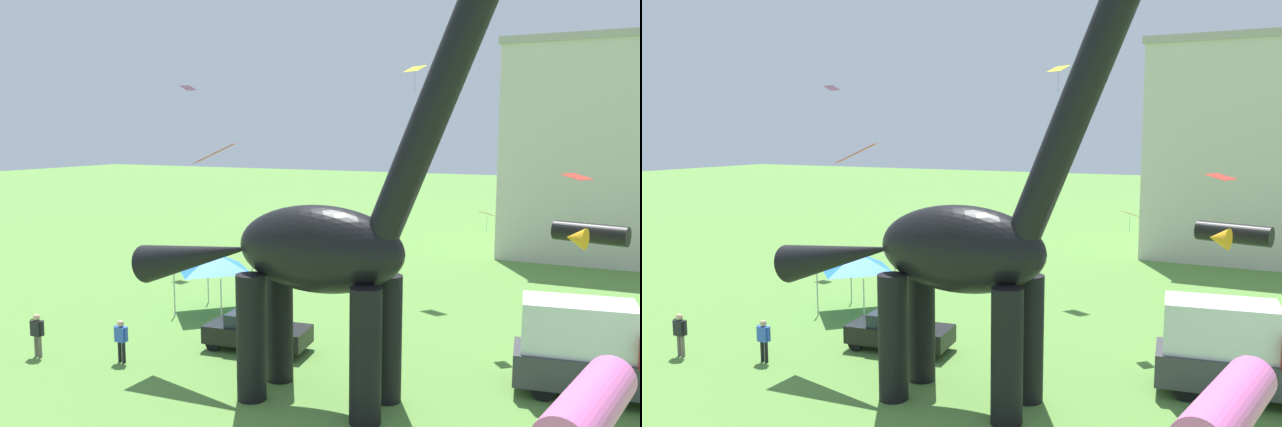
{
  "view_description": "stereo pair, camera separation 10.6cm",
  "coord_description": "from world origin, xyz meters",
  "views": [
    {
      "loc": [
        7.25,
        -12.18,
        8.8
      ],
      "look_at": [
        -2.31,
        7.3,
        6.01
      ],
      "focal_mm": 35.82,
      "sensor_mm": 36.0,
      "label": 1
    },
    {
      "loc": [
        7.35,
        -12.14,
        8.8
      ],
      "look_at": [
        -2.31,
        7.3,
        6.01
      ],
      "focal_mm": 35.82,
      "sensor_mm": 36.0,
      "label": 2
    }
  ],
  "objects": [
    {
      "name": "dinosaur_sculpture",
      "position": [
        -1.72,
        5.88,
        5.06
      ],
      "size": [
        13.39,
        2.84,
        13.99
      ],
      "rotation": [
        0.0,
        0.0,
        0.03
      ],
      "color": "black",
      "rests_on": "ground_plane"
    },
    {
      "name": "parked_sedan_left",
      "position": [
        -6.02,
        9.13,
        0.81
      ],
      "size": [
        4.39,
        2.29,
        1.55
      ],
      "rotation": [
        0.0,
        0.0,
        0.12
      ],
      "color": "black",
      "rests_on": "ground_plane"
    },
    {
      "name": "parked_box_truck",
      "position": [
        6.59,
        10.12,
        1.65
      ],
      "size": [
        5.84,
        2.86,
        3.2
      ],
      "rotation": [
        0.0,
        0.0,
        0.14
      ],
      "color": "#38383D",
      "rests_on": "ground_plane"
    },
    {
      "name": "person_vendor_side",
      "position": [
        -9.97,
        5.63,
        1.01
      ],
      "size": [
        0.62,
        0.27,
        1.66
      ],
      "rotation": [
        0.0,
        0.0,
        2.91
      ],
      "color": "black",
      "rests_on": "ground_plane"
    },
    {
      "name": "person_far_spectator",
      "position": [
        -13.36,
        4.64,
        1.05
      ],
      "size": [
        0.65,
        0.29,
        1.73
      ],
      "rotation": [
        0.0,
        0.0,
        0.14
      ],
      "color": "#6B6056",
      "rests_on": "ground_plane"
    },
    {
      "name": "festival_canopy_tent",
      "position": [
        -10.81,
        12.86,
        2.54
      ],
      "size": [
        3.15,
        3.15,
        3.0
      ],
      "color": "#B2B2B7",
      "rests_on": "ground_plane"
    },
    {
      "name": "kite_trailing",
      "position": [
        4.54,
        25.29,
        6.35
      ],
      "size": [
        1.66,
        1.91,
        0.3
      ],
      "color": "red"
    },
    {
      "name": "kite_near_low",
      "position": [
        7.19,
        -1.42,
        4.31
      ],
      "size": [
        2.96,
        3.27,
        0.93
      ],
      "color": "pink"
    },
    {
      "name": "kite_near_high",
      "position": [
        2.02,
        13.95,
        5.47
      ],
      "size": [
        0.83,
        0.87,
        0.9
      ],
      "color": "red"
    },
    {
      "name": "kite_apex",
      "position": [
        -2.98,
        2.21,
        8.22
      ],
      "size": [
        1.66,
        1.84,
        0.51
      ],
      "color": "red"
    },
    {
      "name": "kite_high_right",
      "position": [
        5.61,
        17.86,
        4.32
      ],
      "size": [
        3.31,
        3.09,
        0.94
      ],
      "color": "black"
    },
    {
      "name": "kite_mid_center",
      "position": [
        -18.87,
        21.66,
        11.6
      ],
      "size": [
        1.02,
        0.8,
        0.28
      ],
      "color": "purple"
    },
    {
      "name": "kite_mid_right",
      "position": [
        -3.82,
        22.25,
        12.22
      ],
      "size": [
        1.36,
        1.21,
        1.47
      ],
      "color": "yellow"
    }
  ]
}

